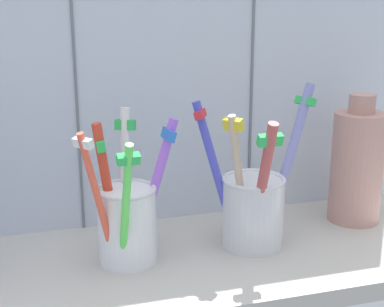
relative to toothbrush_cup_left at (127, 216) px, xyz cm
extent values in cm
cube|color=#BCB7AD|center=(7.05, -0.69, -6.02)|extent=(64.00, 22.00, 2.00)
cube|color=silver|center=(7.05, 11.31, 15.48)|extent=(64.00, 2.00, 45.00)
cube|color=slate|center=(-3.61, 10.21, 15.48)|extent=(0.30, 0.20, 45.00)
cube|color=slate|center=(17.72, 10.21, 15.48)|extent=(0.30, 0.20, 45.00)
cylinder|color=white|center=(0.01, 0.04, -1.03)|extent=(6.08, 6.08, 7.99)
torus|color=silver|center=(0.01, 0.04, 2.97)|extent=(6.28, 6.28, 0.50)
cylinder|color=white|center=(0.36, 2.33, 3.12)|extent=(2.09, 2.77, 15.59)
cube|color=green|center=(0.62, 2.83, 9.07)|extent=(2.29, 1.76, 1.15)
cylinder|color=red|center=(-1.76, 0.35, 2.66)|extent=(2.82, 1.10, 14.69)
cube|color=green|center=(-2.34, 0.37, 7.73)|extent=(1.04, 2.10, 1.15)
cylinder|color=#5DEE5A|center=(-0.78, -4.19, 2.43)|extent=(1.06, 6.03, 14.38)
cube|color=green|center=(-0.69, -6.17, 8.00)|extent=(2.12, 1.20, 1.12)
cylinder|color=#F85944|center=(-3.04, -2.35, 2.69)|extent=(4.11, 3.45, 14.82)
cube|color=white|center=(-4.34, -3.38, 9.04)|extent=(2.01, 2.22, 1.01)
cylinder|color=#AB61F4|center=(3.00, 0.33, 2.64)|extent=(5.46, 1.16, 14.82)
cube|color=blue|center=(4.65, 0.38, 8.31)|extent=(1.19, 2.50, 1.28)
cylinder|color=silver|center=(14.09, 0.04, -1.17)|extent=(6.88, 6.88, 7.71)
torus|color=silver|center=(14.09, 0.04, 2.69)|extent=(7.04, 7.04, 0.50)
cylinder|color=beige|center=(11.84, -1.48, 2.98)|extent=(4.14, 3.64, 15.42)
cube|color=yellow|center=(10.60, -2.51, 9.63)|extent=(2.12, 2.24, 1.34)
cylinder|color=#8285CE|center=(18.88, 1.56, 3.87)|extent=(7.53, 4.36, 17.40)
cube|color=green|center=(21.20, 2.67, 10.53)|extent=(1.98, 2.69, 1.09)
cylinder|color=#4A4FD5|center=(10.22, 1.27, 3.29)|extent=(5.31, 3.65, 16.08)
cube|color=#E5333F|center=(8.60, 2.22, 9.84)|extent=(1.95, 2.28, 1.07)
cylinder|color=#B54C4C|center=(13.72, -2.93, 2.75)|extent=(1.12, 5.64, 15.07)
cube|color=green|center=(13.73, -4.55, 8.30)|extent=(2.55, 1.10, 1.32)
cylinder|color=tan|center=(29.03, 3.30, 1.78)|extent=(6.28, 6.28, 13.61)
cylinder|color=tan|center=(29.03, 3.30, 9.71)|extent=(3.16, 3.16, 2.26)
camera|label=1|loc=(-8.64, -53.32, 21.94)|focal=52.06mm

